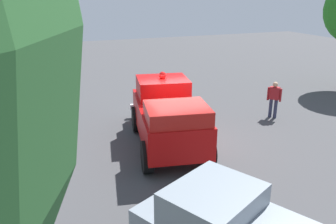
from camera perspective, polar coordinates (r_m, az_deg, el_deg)
The scene contains 6 objects.
ground_plane at distance 13.27m, azimuth 2.03°, elevation -5.09°, with size 60.00×60.00×0.00m, color #424244.
vintage_fire_truck at distance 12.71m, azimuth -0.19°, elevation -0.36°, with size 6.25×3.33×2.59m.
lawn_chair_near_truck at distance 12.57m, azimuth -22.97°, elevation -5.20°, with size 0.69×0.69×1.02m.
lawn_chair_by_car at distance 16.37m, azimuth -3.53°, elevation 1.91°, with size 0.56×0.57×1.02m.
spectator_seated at distance 12.61m, azimuth -23.48°, elevation -4.65°, with size 0.63×0.65×1.29m.
spectator_standing at distance 16.27m, azimuth 17.11°, elevation 2.34°, with size 0.55×0.49×1.68m.
Camera 1 is at (11.07, -4.84, 5.48)m, focal length 36.92 mm.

